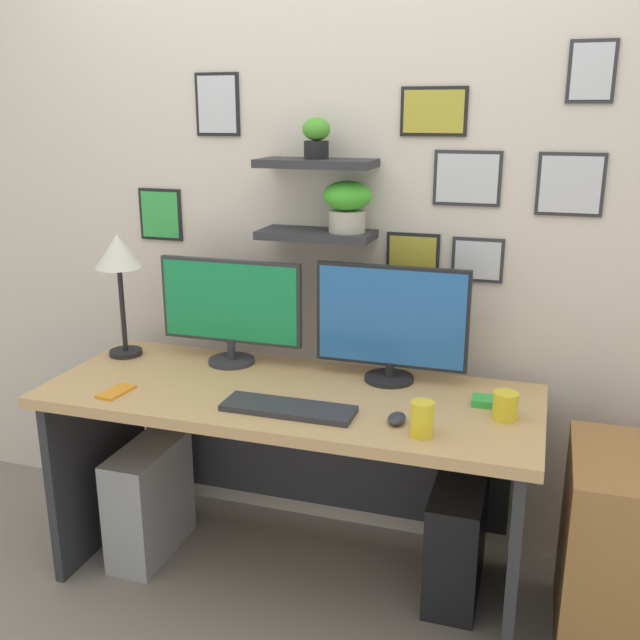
{
  "coord_description": "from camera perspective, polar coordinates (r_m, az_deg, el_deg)",
  "views": [
    {
      "loc": [
        0.82,
        -2.21,
        1.7
      ],
      "look_at": [
        0.1,
        0.05,
        1.01
      ],
      "focal_mm": 40.33,
      "sensor_mm": 36.0,
      "label": 1
    }
  ],
  "objects": [
    {
      "name": "cell_phone",
      "position": [
        2.62,
        -15.88,
        -5.5
      ],
      "size": [
        0.08,
        0.15,
        0.01
      ],
      "primitive_type": "cube",
      "rotation": [
        0.0,
        0.0,
        -0.1
      ],
      "color": "orange",
      "rests_on": "desk"
    },
    {
      "name": "desk",
      "position": [
        2.67,
        -2.03,
        -9.32
      ],
      "size": [
        1.74,
        0.68,
        0.75
      ],
      "color": "tan",
      "rests_on": "ground"
    },
    {
      "name": "monitor_left",
      "position": [
        2.78,
        -7.11,
        1.0
      ],
      "size": [
        0.57,
        0.18,
        0.41
      ],
      "color": "#2D2D33",
      "rests_on": "desk"
    },
    {
      "name": "computer_tower_right",
      "position": [
        2.75,
        10.77,
        -16.76
      ],
      "size": [
        0.18,
        0.4,
        0.43
      ],
      "primitive_type": "cube",
      "color": "black",
      "rests_on": "ground"
    },
    {
      "name": "coffee_mug",
      "position": [
        2.38,
        14.49,
        -6.61
      ],
      "size": [
        0.08,
        0.08,
        0.09
      ],
      "primitive_type": "cylinder",
      "color": "yellow",
      "rests_on": "desk"
    },
    {
      "name": "monitor_right",
      "position": [
        2.59,
        5.66,
        -0.17
      ],
      "size": [
        0.55,
        0.18,
        0.43
      ],
      "color": "black",
      "rests_on": "desk"
    },
    {
      "name": "drawer_cabinet",
      "position": [
        2.61,
        23.68,
        -16.74
      ],
      "size": [
        0.44,
        0.5,
        0.67
      ],
      "primitive_type": "cube",
      "color": "#9E6B38",
      "rests_on": "ground"
    },
    {
      "name": "ground_plane",
      "position": [
        2.91,
        -2.31,
        -19.5
      ],
      "size": [
        8.0,
        8.0,
        0.0
      ],
      "primitive_type": "plane",
      "color": "gray"
    },
    {
      "name": "computer_mouse",
      "position": [
        2.3,
        6.11,
        -7.78
      ],
      "size": [
        0.06,
        0.09,
        0.03
      ],
      "primitive_type": "ellipsoid",
      "color": "#2D2D33",
      "rests_on": "desk"
    },
    {
      "name": "computer_tower_left",
      "position": [
        2.99,
        -13.37,
        -13.73
      ],
      "size": [
        0.18,
        0.4,
        0.45
      ],
      "primitive_type": "cube",
      "color": "#99999E",
      "rests_on": "ground"
    },
    {
      "name": "desk_lamp",
      "position": [
        2.91,
        -15.69,
        4.6
      ],
      "size": [
        0.18,
        0.18,
        0.49
      ],
      "color": "black",
      "rests_on": "desk"
    },
    {
      "name": "water_cup",
      "position": [
        2.21,
        8.09,
        -7.77
      ],
      "size": [
        0.07,
        0.07,
        0.11
      ],
      "primitive_type": "cylinder",
      "color": "yellow",
      "rests_on": "desk"
    },
    {
      "name": "back_wall_assembly",
      "position": [
        2.79,
        0.56,
        9.16
      ],
      "size": [
        4.4,
        0.24,
        2.7
      ],
      "color": "beige",
      "rests_on": "ground"
    },
    {
      "name": "keyboard",
      "position": [
        2.38,
        -2.53,
        -7.02
      ],
      "size": [
        0.44,
        0.14,
        0.02
      ],
      "primitive_type": "cube",
      "color": "#2D2D33",
      "rests_on": "desk"
    },
    {
      "name": "scissors_tray",
      "position": [
        2.49,
        13.34,
        -6.31
      ],
      "size": [
        0.12,
        0.09,
        0.02
      ],
      "primitive_type": "cube",
      "rotation": [
        0.0,
        0.0,
        0.05
      ],
      "color": "green",
      "rests_on": "desk"
    }
  ]
}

